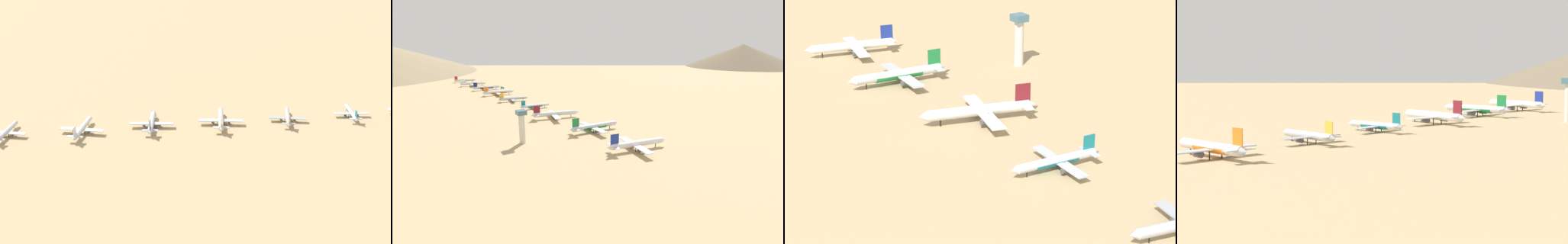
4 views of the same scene
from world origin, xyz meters
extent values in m
plane|color=tan|center=(0.00, 0.00, 0.00)|extent=(2811.94, 2811.94, 0.00)
cylinder|color=silver|center=(5.92, -59.01, 3.82)|extent=(32.89, 4.86, 3.46)
cone|color=silver|center=(23.75, -59.78, 3.82)|extent=(3.06, 3.51, 3.39)
cone|color=silver|center=(-11.72, -58.25, 3.82)|extent=(2.68, 3.22, 3.11)
cube|color=#14727F|center=(-8.44, -58.39, 7.87)|extent=(5.02, 0.53, 6.37)
cube|color=#B6BBC5|center=(-8.99, -58.37, 4.17)|extent=(3.38, 11.04, 0.33)
cube|color=#B6BBC5|center=(4.56, -58.95, 3.22)|extent=(5.88, 31.11, 0.41)
cylinder|color=#4C4C54|center=(5.52, -53.53, 1.97)|extent=(3.91, 2.26, 2.09)
cylinder|color=#4C4C54|center=(5.05, -64.44, 1.97)|extent=(3.91, 2.26, 2.09)
cylinder|color=black|center=(18.36, -59.55, 1.74)|extent=(0.40, 0.40, 3.48)
cylinder|color=black|center=(3.75, -56.55, 1.74)|extent=(0.40, 0.40, 3.48)
cylinder|color=black|center=(3.55, -61.28, 1.74)|extent=(0.40, 0.40, 3.48)
cylinder|color=#14727F|center=(5.92, -59.01, 3.56)|extent=(18.15, 4.24, 3.47)
cylinder|color=#B2B7C1|center=(-0.47, -0.64, 4.01)|extent=(34.54, 9.24, 3.63)
cone|color=#B2B7C1|center=(18.01, -3.72, 4.01)|extent=(3.60, 4.01, 3.56)
cone|color=#B2B7C1|center=(-18.76, 2.40, 4.01)|extent=(3.18, 3.66, 3.27)
cube|color=gold|center=(-15.37, 1.84, 8.27)|extent=(5.24, 1.19, 6.69)
cube|color=#A4A8B2|center=(-15.93, 1.93, 4.38)|extent=(4.90, 11.82, 0.34)
cube|color=#A4A8B2|center=(-1.89, -0.41, 3.38)|extent=(10.06, 32.84, 0.43)
cylinder|color=#4C4C54|center=(-0.19, 5.12, 2.06)|extent=(4.32, 2.83, 2.20)
cylinder|color=#4C4C54|center=(-2.07, -6.19, 2.06)|extent=(4.32, 2.83, 2.20)
cylinder|color=black|center=(12.43, -2.79, 1.83)|extent=(0.42, 0.42, 3.65)
cylinder|color=black|center=(-2.42, 2.20, 1.83)|extent=(0.42, 0.42, 3.65)
cylinder|color=black|center=(-3.24, -2.70, 1.83)|extent=(0.42, 0.42, 3.65)
cylinder|color=silver|center=(-2.66, 58.22, 4.72)|extent=(40.67, 8.20, 4.27)
cone|color=silver|center=(19.26, 56.07, 4.72)|extent=(3.99, 4.51, 4.18)
cone|color=silver|center=(-24.35, 60.34, 4.72)|extent=(3.51, 4.13, 3.84)
cube|color=orange|center=(-20.33, 59.95, 9.72)|extent=(6.19, 0.99, 7.86)
cube|color=#B6BBC5|center=(-21.00, 60.02, 5.15)|extent=(4.89, 13.77, 0.40)
cube|color=#B6BBC5|center=(-4.34, 58.38, 3.97)|extent=(9.32, 38.57, 0.51)
cylinder|color=#4C4C54|center=(-2.78, 65.00, 2.43)|extent=(4.95, 3.03, 2.58)
cylinder|color=#4C4C54|center=(-4.10, 51.58, 2.43)|extent=(4.95, 3.03, 2.58)
cylinder|color=black|center=(12.64, 56.72, 2.15)|extent=(0.49, 0.49, 4.29)
cylinder|color=black|center=(-5.17, 61.40, 2.15)|extent=(0.49, 0.49, 4.29)
cylinder|color=black|center=(-5.74, 55.58, 2.15)|extent=(0.49, 0.49, 4.29)
cylinder|color=orange|center=(-2.66, 58.22, 4.40)|extent=(22.56, 6.43, 4.28)
cylinder|color=silver|center=(-4.61, 117.61, 4.56)|extent=(39.32, 6.97, 4.13)
cone|color=silver|center=(16.63, 116.06, 4.56)|extent=(3.76, 4.29, 4.05)
cone|color=silver|center=(-25.64, 119.15, 4.56)|extent=(3.31, 3.93, 3.72)
cube|color=#141E51|center=(-21.74, 118.86, 9.40)|extent=(5.99, 0.81, 7.61)
cube|color=#B6BBC5|center=(-22.39, 118.91, 4.98)|extent=(4.42, 13.26, 0.39)
cube|color=#B6BBC5|center=(-6.24, 117.73, 3.84)|extent=(8.11, 37.24, 0.49)
cylinder|color=#4C4C54|center=(-4.90, 124.17, 2.35)|extent=(4.73, 2.82, 2.50)
cylinder|color=#4C4C54|center=(-5.85, 111.16, 2.35)|extent=(4.73, 2.82, 2.50)
cylinder|color=black|center=(10.21, 116.53, 2.08)|extent=(0.48, 0.48, 4.15)
cylinder|color=black|center=(-7.12, 120.63, 2.08)|extent=(0.48, 0.48, 4.15)
cylinder|color=black|center=(-7.53, 114.99, 2.08)|extent=(0.48, 0.48, 4.15)
cylinder|color=#141E51|center=(-4.61, 117.61, 4.25)|extent=(21.76, 5.69, 4.14)
cylinder|color=silver|center=(-12.80, 175.23, 4.59)|extent=(39.32, 12.49, 4.15)
cone|color=silver|center=(8.12, 170.64, 4.59)|extent=(4.29, 4.72, 4.07)
cone|color=silver|center=(-33.51, 179.77, 4.59)|extent=(3.79, 4.31, 3.74)
cube|color=white|center=(-29.66, 178.93, 9.45)|extent=(5.95, 1.66, 7.65)
cube|color=silver|center=(-30.30, 179.07, 5.00)|extent=(6.23, 13.56, 0.39)
cube|color=silver|center=(-14.40, 175.58, 3.86)|extent=(13.30, 37.46, 0.49)
cylinder|color=#4C4C54|center=(-12.14, 181.80, 2.36)|extent=(5.02, 3.44, 2.51)
cylinder|color=#4C4C54|center=(-14.95, 168.99, 2.36)|extent=(5.02, 3.44, 2.51)
cylinder|color=black|center=(1.80, 172.02, 2.09)|extent=(0.48, 0.48, 4.17)
cylinder|color=black|center=(-14.86, 178.59, 2.09)|extent=(0.48, 0.48, 4.17)
cylinder|color=black|center=(-16.08, 173.04, 2.09)|extent=(0.48, 0.48, 4.17)
cylinder|color=silver|center=(-14.31, 236.64, 4.15)|extent=(35.60, 11.11, 3.76)
cone|color=silver|center=(4.64, 232.60, 4.15)|extent=(3.86, 4.26, 3.68)
cube|color=#B6BBC5|center=(-15.76, 236.95, 3.50)|extent=(11.86, 33.91, 0.44)
cylinder|color=#4C4C54|center=(-13.75, 242.59, 2.14)|extent=(4.54, 3.09, 2.27)
cylinder|color=#4C4C54|center=(-16.23, 230.99, 2.14)|extent=(4.54, 3.09, 2.27)
cylinder|color=black|center=(-1.08, 233.82, 1.89)|extent=(0.44, 0.44, 3.78)
cylinder|color=black|center=(-16.19, 239.67, 1.89)|extent=(0.44, 0.44, 3.78)
cylinder|color=black|center=(-17.27, 234.65, 1.89)|extent=(0.44, 0.44, 3.78)
cube|color=#1E5999|center=(21.60, 116.81, 1.95)|extent=(5.44, 2.91, 1.70)
cube|color=#333338|center=(19.92, 117.02, 3.35)|extent=(2.04, 2.27, 1.10)
cylinder|color=black|center=(19.50, 115.91, 0.55)|extent=(1.13, 0.48, 1.10)
cylinder|color=black|center=(19.78, 118.19, 0.55)|extent=(1.13, 0.48, 1.10)
cylinder|color=black|center=(23.43, 115.44, 0.55)|extent=(1.13, 0.48, 1.10)
cylinder|color=black|center=(23.70, 117.72, 0.55)|extent=(1.13, 0.48, 1.10)
camera|label=1|loc=(-437.89, 109.71, 200.76)|focal=51.29mm
camera|label=2|loc=(-135.51, -398.64, 80.40)|focal=28.31mm
camera|label=3|loc=(159.11, 142.48, 119.22)|focal=70.09mm
camera|label=4|loc=(-236.02, 248.63, 43.00)|focal=68.03mm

